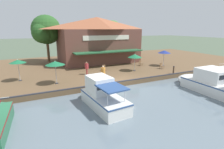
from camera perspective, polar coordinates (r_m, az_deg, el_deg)
name	(u,v)px	position (r m, az deg, el deg)	size (l,w,h in m)	color
ground_plane	(123,87)	(19.61, 3.54, -4.07)	(220.00, 220.00, 0.00)	#4C5B47
quay_deck	(91,66)	(29.28, -6.96, 2.84)	(22.00, 56.00, 0.60)	brown
quay_edge_fender	(122,81)	(19.49, 3.43, -2.18)	(0.20, 50.40, 0.10)	#2D2D33
waterfront_restaurant	(97,39)	(31.33, -4.77, 11.38)	(10.34, 13.50, 7.60)	brown
patio_umbrella_mid_patio_left	(18,61)	(21.89, -28.45, 3.77)	(1.75, 1.75, 2.45)	#B7B7B7
patio_umbrella_back_row	(135,56)	(24.17, 7.45, 6.06)	(1.91, 1.91, 2.37)	#B7B7B7
patio_umbrella_near_quay_edge	(55,63)	(19.19, -18.09, 3.55)	(1.99, 1.99, 2.48)	#B7B7B7
patio_umbrella_by_entrance	(164,52)	(28.45, 16.69, 7.14)	(1.94, 1.94, 2.49)	#B7B7B7
cafe_chair_beside_entrance	(104,68)	(24.23, -2.62, 2.28)	(0.47, 0.47, 0.85)	brown
cafe_chair_under_first_umbrella	(162,66)	(26.54, 15.88, 2.83)	(0.54, 0.54, 0.85)	brown
cafe_chair_mid_patio	(141,63)	(27.98, 9.32, 3.81)	(0.54, 0.54, 0.85)	brown
person_near_entrance	(103,71)	(19.47, -2.93, 1.02)	(0.49, 0.49, 1.75)	#B23338
person_mid_patio	(87,67)	(22.41, -8.26, 2.50)	(0.46, 0.46, 1.62)	#B23338
motorboat_distant_upstream	(217,85)	(20.46, 31.06, -2.84)	(9.56, 3.72, 2.35)	white
motorboat_mid_row	(101,95)	(14.70, -3.66, -6.75)	(6.02, 2.56, 2.43)	white
mooring_post	(174,70)	(24.17, 19.47, 1.47)	(0.22, 0.22, 0.99)	#473323
tree_downstream_bank	(45,31)	(32.30, -20.95, 13.26)	(5.13, 4.89, 7.96)	brown
tree_upstream_bank	(112,32)	(39.29, -0.08, 13.64)	(5.01, 4.78, 7.42)	brown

